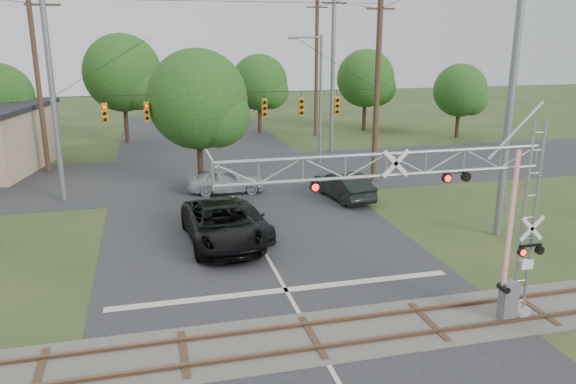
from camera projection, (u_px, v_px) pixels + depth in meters
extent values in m
plane|color=#293E1C|center=(333.00, 374.00, 15.75)|extent=(160.00, 160.00, 0.00)
cube|color=#252527|center=(262.00, 248.00, 25.08)|extent=(14.00, 90.00, 0.02)
cube|color=#252527|center=(220.00, 175.00, 38.15)|extent=(90.00, 12.00, 0.02)
cube|color=#524E47|center=(313.00, 337.00, 17.61)|extent=(90.00, 3.20, 0.05)
cube|color=brown|center=(320.00, 347.00, 16.92)|extent=(90.00, 0.12, 0.14)
cube|color=brown|center=(306.00, 324.00, 18.27)|extent=(90.00, 0.12, 0.14)
cylinder|color=gray|center=(517.00, 312.00, 18.99)|extent=(0.83, 0.83, 0.28)
cube|color=silver|center=(528.00, 265.00, 18.22)|extent=(0.42, 0.03, 0.32)
cube|color=slate|center=(508.00, 301.00, 18.53)|extent=(0.51, 0.42, 1.38)
cube|color=red|center=(511.00, 221.00, 17.72)|extent=(0.13, 0.08, 4.61)
cylinder|color=slate|center=(53.00, 100.00, 30.62)|extent=(0.32, 0.32, 11.50)
cylinder|color=#3D2B1C|center=(377.00, 92.00, 35.11)|extent=(0.36, 0.36, 11.50)
cylinder|color=black|center=(226.00, 93.00, 32.82)|extent=(19.00, 0.03, 0.03)
cube|color=orange|center=(105.00, 113.00, 31.46)|extent=(0.30, 0.30, 1.10)
cube|color=orange|center=(147.00, 112.00, 32.00)|extent=(0.30, 0.30, 1.10)
cube|color=orange|center=(187.00, 110.00, 32.54)|extent=(0.30, 0.30, 1.10)
cube|color=orange|center=(226.00, 109.00, 33.08)|extent=(0.30, 0.30, 1.10)
cube|color=orange|center=(264.00, 108.00, 33.62)|extent=(0.30, 0.30, 1.10)
cube|color=orange|center=(301.00, 107.00, 34.16)|extent=(0.30, 0.30, 1.10)
cube|color=orange|center=(337.00, 106.00, 34.70)|extent=(0.30, 0.30, 1.10)
imported|color=black|center=(222.00, 224.00, 25.42)|extent=(3.40, 6.72, 1.82)
imported|color=black|center=(242.00, 219.00, 26.73)|extent=(2.78, 5.13, 1.41)
imported|color=#9C9FA3|center=(226.00, 180.00, 33.73)|extent=(4.72, 2.28, 1.56)
imported|color=black|center=(344.00, 185.00, 32.41)|extent=(2.36, 5.04, 1.60)
cylinder|color=slate|center=(320.00, 101.00, 40.10)|extent=(0.20, 0.20, 9.22)
cylinder|color=slate|center=(307.00, 37.00, 38.66)|extent=(2.05, 0.12, 0.12)
cube|color=slate|center=(293.00, 38.00, 38.44)|extent=(0.61, 0.26, 0.15)
cylinder|color=#3D2B1C|center=(37.00, 75.00, 37.12)|extent=(0.34, 0.34, 13.19)
cylinder|color=slate|center=(333.00, 76.00, 43.92)|extent=(0.34, 0.34, 12.21)
cube|color=#3D2B1C|center=(334.00, 3.00, 42.46)|extent=(2.00, 0.12, 0.12)
cylinder|color=slate|center=(512.00, 92.00, 24.89)|extent=(0.34, 0.34, 13.47)
cylinder|color=#3D2B1C|center=(316.00, 69.00, 51.38)|extent=(0.34, 0.34, 12.25)
cube|color=#3D2B1C|center=(317.00, 7.00, 49.92)|extent=(2.00, 0.12, 0.12)
cylinder|color=#342317|center=(4.00, 137.00, 42.71)|extent=(0.36, 0.36, 3.31)
cylinder|color=#342317|center=(126.00, 118.00, 49.06)|extent=(0.36, 0.36, 4.29)
sphere|color=#214614|center=(122.00, 73.00, 48.01)|extent=(6.63, 6.63, 6.63)
cylinder|color=#342317|center=(200.00, 157.00, 34.43)|extent=(0.36, 0.36, 3.88)
sphere|color=#214614|center=(198.00, 99.00, 33.48)|extent=(6.00, 6.00, 6.00)
cylinder|color=#342317|center=(260.00, 115.00, 54.04)|extent=(0.36, 0.36, 3.43)
sphere|color=#214614|center=(259.00, 82.00, 53.19)|extent=(5.30, 5.30, 5.30)
cylinder|color=#342317|center=(364.00, 112.00, 55.45)|extent=(0.36, 0.36, 3.62)
sphere|color=#214614|center=(365.00, 78.00, 54.56)|extent=(5.59, 5.59, 5.59)
cylinder|color=#342317|center=(458.00, 121.00, 51.53)|extent=(0.36, 0.36, 3.08)
sphere|color=#214614|center=(460.00, 90.00, 50.77)|extent=(4.76, 4.76, 4.76)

